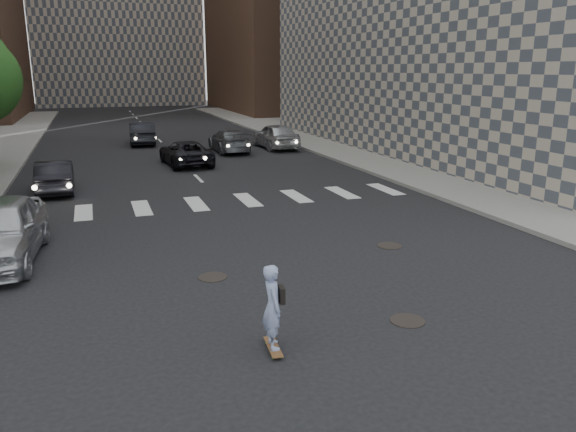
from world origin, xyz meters
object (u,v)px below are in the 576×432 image
at_px(skateboarder, 273,307).
at_px(traffic_car_c, 186,153).
at_px(traffic_car_d, 275,136).
at_px(traffic_car_b, 229,141).
at_px(traffic_car_a, 55,176).
at_px(traffic_car_e, 142,133).

height_order(skateboarder, traffic_car_c, skateboarder).
xyz_separation_m(skateboarder, traffic_car_d, (8.22, 25.26, -0.05)).
distance_m(traffic_car_b, traffic_car_d, 3.15).
height_order(traffic_car_a, traffic_car_d, traffic_car_d).
bearing_deg(traffic_car_e, skateboarder, 92.82).
bearing_deg(skateboarder, traffic_car_c, 90.36).
bearing_deg(traffic_car_b, traffic_car_a, 44.05).
xyz_separation_m(traffic_car_b, traffic_car_d, (3.11, 0.48, 0.12)).
height_order(skateboarder, traffic_car_b, skateboarder).
bearing_deg(traffic_car_a, skateboarder, 104.31).
xyz_separation_m(traffic_car_c, traffic_car_d, (6.42, 4.48, 0.16)).
distance_m(traffic_car_a, traffic_car_b, 13.05).
bearing_deg(traffic_car_c, traffic_car_b, -133.84).
bearing_deg(traffic_car_b, traffic_car_e, -48.38).
bearing_deg(traffic_car_c, traffic_car_a, 34.85).
xyz_separation_m(traffic_car_c, traffic_car_e, (-1.40, 9.38, 0.12)).
distance_m(traffic_car_c, traffic_car_d, 7.83).
distance_m(skateboarder, traffic_car_b, 25.30).
xyz_separation_m(traffic_car_a, traffic_car_b, (9.45, 9.00, 0.03)).
height_order(traffic_car_c, traffic_car_e, traffic_car_e).
distance_m(traffic_car_b, traffic_car_e, 7.14).
xyz_separation_m(traffic_car_a, traffic_car_c, (6.15, 5.00, -0.02)).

